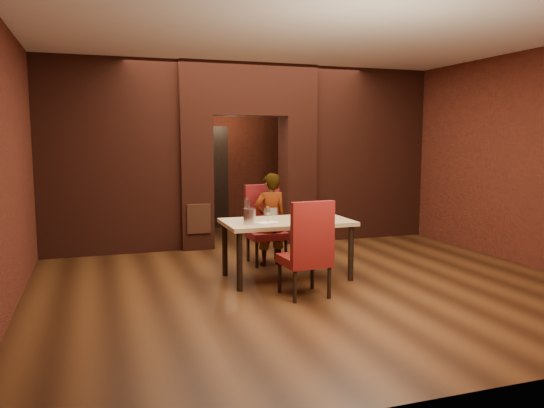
{
  "coord_description": "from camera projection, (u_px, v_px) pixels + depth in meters",
  "views": [
    {
      "loc": [
        -2.61,
        -7.11,
        1.9
      ],
      "look_at": [
        -0.21,
        0.0,
        0.97
      ],
      "focal_mm": 35.0,
      "sensor_mm": 36.0,
      "label": 1
    }
  ],
  "objects": [
    {
      "name": "chair_far",
      "position": [
        267.0,
        225.0,
        8.06
      ],
      "size": [
        0.55,
        0.55,
        1.19
      ],
      "primitive_type": "cube",
      "rotation": [
        0.0,
        0.0,
        0.01
      ],
      "color": "maroon",
      "rests_on": "ground"
    },
    {
      "name": "water_bottle",
      "position": [
        247.0,
        209.0,
        7.14
      ],
      "size": [
        0.07,
        0.07,
        0.3
      ],
      "primitive_type": "cylinder",
      "color": "white",
      "rests_on": "dining_table"
    },
    {
      "name": "rear_door",
      "position": [
        204.0,
        179.0,
        11.2
      ],
      "size": [
        0.9,
        0.08,
        2.1
      ],
      "primitive_type": "cube",
      "color": "black",
      "rests_on": "ground"
    },
    {
      "name": "rear_door_frame",
      "position": [
        205.0,
        179.0,
        11.16
      ],
      "size": [
        1.02,
        0.04,
        2.22
      ],
      "primitive_type": "cube",
      "color": "black",
      "rests_on": "ground"
    },
    {
      "name": "wing_wall_left",
      "position": [
        109.0,
        157.0,
        8.68
      ],
      "size": [
        2.28,
        0.35,
        3.2
      ],
      "primitive_type": "cube",
      "color": "maroon",
      "rests_on": "ground"
    },
    {
      "name": "pillar_right",
      "position": [
        297.0,
        180.0,
        9.79
      ],
      "size": [
        0.55,
        0.55,
        2.3
      ],
      "primitive_type": "cube",
      "color": "maroon",
      "rests_on": "ground"
    },
    {
      "name": "tasting_sheet",
      "position": [
        267.0,
        222.0,
        6.99
      ],
      "size": [
        0.33,
        0.29,
        0.0
      ],
      "primitive_type": "cube",
      "rotation": [
        0.0,
        0.0,
        0.41
      ],
      "color": "white",
      "rests_on": "dining_table"
    },
    {
      "name": "person_seated",
      "position": [
        270.0,
        219.0,
        7.95
      ],
      "size": [
        0.53,
        0.37,
        1.39
      ],
      "primitive_type": "imported",
      "rotation": [
        0.0,
        0.0,
        3.21
      ],
      "color": "white",
      "rests_on": "ground"
    },
    {
      "name": "wall_front",
      "position": [
        479.0,
        181.0,
        3.79
      ],
      "size": [
        7.0,
        0.04,
        3.2
      ],
      "primitive_type": "cube",
      "color": "maroon",
      "rests_on": "ground"
    },
    {
      "name": "wine_bucket",
      "position": [
        249.0,
        216.0,
        6.87
      ],
      "size": [
        0.16,
        0.16,
        0.2
      ],
      "primitive_type": "cylinder",
      "color": "silver",
      "rests_on": "dining_table"
    },
    {
      "name": "floor",
      "position": [
        286.0,
        269.0,
        7.75
      ],
      "size": [
        8.0,
        8.0,
        0.0
      ],
      "primitive_type": "plane",
      "color": "#462511",
      "rests_on": "ground"
    },
    {
      "name": "wing_wall_right",
      "position": [
        366.0,
        154.0,
        10.18
      ],
      "size": [
        2.28,
        0.35,
        3.2
      ],
      "primitive_type": "cube",
      "color": "maroon",
      "rests_on": "ground"
    },
    {
      "name": "lintel",
      "position": [
        247.0,
        90.0,
        9.29
      ],
      "size": [
        2.45,
        0.55,
        0.9
      ],
      "primitive_type": "cube",
      "color": "maroon",
      "rests_on": "ground"
    },
    {
      "name": "wine_glass_c",
      "position": [
        299.0,
        213.0,
        7.1
      ],
      "size": [
        0.08,
        0.08,
        0.2
      ],
      "primitive_type": null,
      "color": "silver",
      "rests_on": "dining_table"
    },
    {
      "name": "wine_glass_a",
      "position": [
        268.0,
        214.0,
        7.08
      ],
      "size": [
        0.08,
        0.08,
        0.19
      ],
      "primitive_type": null,
      "color": "silver",
      "rests_on": "dining_table"
    },
    {
      "name": "wall_right",
      "position": [
        487.0,
        157.0,
        8.66
      ],
      "size": [
        0.04,
        8.0,
        3.2
      ],
      "primitive_type": "cube",
      "color": "maroon",
      "rests_on": "ground"
    },
    {
      "name": "wall_back",
      "position": [
        222.0,
        153.0,
        11.31
      ],
      "size": [
        7.0,
        0.04,
        3.2
      ],
      "primitive_type": "cube",
      "color": "maroon",
      "rests_on": "ground"
    },
    {
      "name": "pillar_left",
      "position": [
        195.0,
        182.0,
        9.19
      ],
      "size": [
        0.55,
        0.55,
        2.3
      ],
      "primitive_type": "cube",
      "color": "maroon",
      "rests_on": "ground"
    },
    {
      "name": "potted_plant",
      "position": [
        307.0,
        244.0,
        8.5
      ],
      "size": [
        0.54,
        0.54,
        0.45
      ],
      "primitive_type": "imported",
      "rotation": [
        0.0,
        0.0,
        0.85
      ],
      "color": "#326B25",
      "rests_on": "ground"
    },
    {
      "name": "wall_left",
      "position": [
        16.0,
        164.0,
        6.44
      ],
      "size": [
        0.04,
        8.0,
        3.2
      ],
      "primitive_type": "cube",
      "color": "maroon",
      "rests_on": "ground"
    },
    {
      "name": "vent_panel",
      "position": [
        199.0,
        219.0,
        8.98
      ],
      "size": [
        0.4,
        0.03,
        0.5
      ],
      "primitive_type": "cube",
      "color": "#A3512F",
      "rests_on": "ground"
    },
    {
      "name": "dining_table",
      "position": [
        287.0,
        249.0,
        7.22
      ],
      "size": [
        1.72,
        0.97,
        0.8
      ],
      "primitive_type": "cube",
      "rotation": [
        0.0,
        0.0,
        -0.0
      ],
      "color": "tan",
      "rests_on": "ground"
    },
    {
      "name": "ceiling",
      "position": [
        287.0,
        45.0,
        7.36
      ],
      "size": [
        7.0,
        8.0,
        0.04
      ],
      "primitive_type": "cube",
      "color": "silver",
      "rests_on": "ground"
    },
    {
      "name": "wine_glass_b",
      "position": [
        297.0,
        213.0,
        7.2
      ],
      "size": [
        0.07,
        0.07,
        0.18
      ],
      "primitive_type": null,
      "color": "white",
      "rests_on": "dining_table"
    },
    {
      "name": "chair_near",
      "position": [
        304.0,
        248.0,
        6.39
      ],
      "size": [
        0.57,
        0.57,
        1.18
      ],
      "primitive_type": "cube",
      "rotation": [
        0.0,
        0.0,
        3.2
      ],
      "color": "maroon",
      "rests_on": "ground"
    }
  ]
}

